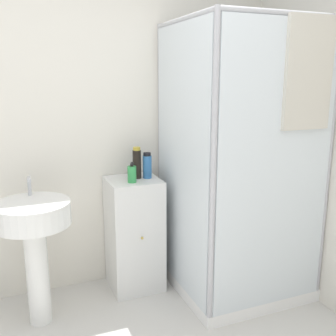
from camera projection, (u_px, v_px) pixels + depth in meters
wall_back at (62, 129)px, 2.89m from camera, size 6.40×0.06×2.50m
shower_enclosure at (235, 224)px, 2.95m from camera, size 0.93×0.96×2.01m
vanity_cabinet at (134, 234)px, 3.05m from camera, size 0.39×0.40×0.88m
sink at (34, 232)px, 2.54m from camera, size 0.48×0.48×0.98m
soap_dispenser at (132, 174)px, 2.84m from camera, size 0.06×0.07×0.15m
shampoo_bottle_tall_black at (137, 163)px, 2.95m from camera, size 0.06×0.06×0.24m
shampoo_bottle_blue at (147, 166)px, 2.96m from camera, size 0.07×0.07×0.20m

